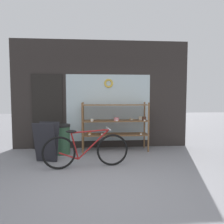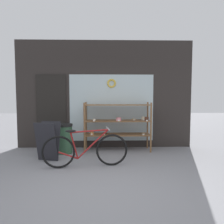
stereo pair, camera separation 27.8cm
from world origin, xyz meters
name	(u,v)px [view 1 (the left image)]	position (x,y,z in m)	size (l,w,h in m)	color
ground_plane	(108,187)	(0.00, 0.00, 0.00)	(30.00, 30.00, 0.00)	gray
storefront_facade	(100,96)	(-0.05, 2.78, 1.49)	(5.02, 0.13, 3.06)	#2D2826
display_case	(116,121)	(0.37, 2.38, 0.80)	(1.79, 0.52, 1.32)	brown
bicycle	(86,150)	(-0.39, 1.01, 0.37)	(1.79, 0.46, 0.81)	black
sandwich_board	(46,142)	(-1.30, 1.49, 0.45)	(0.57, 0.49, 0.89)	#232328
trash_bin	(62,138)	(-1.04, 2.14, 0.41)	(0.42, 0.42, 0.77)	#2D5138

